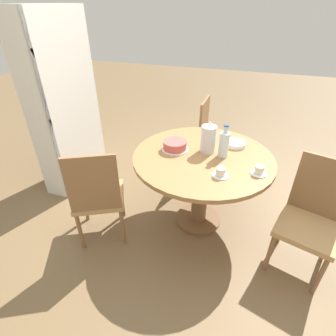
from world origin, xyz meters
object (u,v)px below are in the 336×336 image
coffee_pot (208,138)px  cake_main (175,146)px  chair_b (213,138)px  cup_b (259,171)px  chair_a (311,217)px  chair_c (98,195)px  water_bottle (224,144)px  cup_a (220,173)px  bookshelf (67,108)px

coffee_pot → cake_main: size_ratio=1.17×
chair_b → cup_b: size_ratio=7.34×
chair_b → cup_b: chair_b is taller
chair_a → cup_b: size_ratio=7.34×
chair_c → water_bottle: bearing=-178.2°
cup_a → cup_b: same height
chair_b → chair_c: (-1.41, 0.72, 0.00)m
chair_b → bookshelf: size_ratio=0.51×
water_bottle → cake_main: 0.43m
bookshelf → cup_b: bookshelf is taller
chair_b → coffee_pot: coffee_pot is taller
water_bottle → bookshelf: bearing=81.9°
water_bottle → cake_main: (-0.02, 0.42, -0.08)m
chair_b → cup_a: chair_b is taller
cup_a → chair_a: bearing=-84.4°
coffee_pot → cup_b: (-0.22, -0.44, -0.10)m
chair_c → coffee_pot: 1.06m
coffee_pot → water_bottle: size_ratio=0.96×
coffee_pot → cake_main: bearing=102.5°
chair_c → bookshelf: size_ratio=0.51×
coffee_pot → cup_b: bearing=-116.8°
chair_b → chair_a: bearing=-138.6°
chair_a → cup_a: chair_a is taller
coffee_pot → water_bottle: water_bottle is taller
chair_a → bookshelf: 2.55m
bookshelf → cup_a: size_ratio=14.50×
chair_a → cake_main: size_ratio=3.92×
chair_a → chair_b: same height
chair_a → cup_a: size_ratio=7.34×
chair_a → cake_main: chair_a is taller
chair_c → cake_main: (0.51, -0.52, 0.30)m
chair_c → bookshelf: bookshelf is taller
chair_a → cup_b: (0.05, 0.44, 0.29)m
chair_a → water_bottle: 0.87m
bookshelf → cup_b: size_ratio=14.50×
bookshelf → chair_a: bearing=78.9°
chair_c → water_bottle: water_bottle is taller
water_bottle → cup_a: water_bottle is taller
chair_c → coffee_pot: bearing=-172.1°
chair_a → cup_b: bearing=-170.6°
coffee_pot → chair_b: bearing=5.2°
bookshelf → water_bottle: size_ratio=6.42×
chair_a → water_bottle: water_bottle is taller
chair_a → cake_main: bearing=-174.1°
chair_a → coffee_pot: bearing=179.0°
water_bottle → cake_main: water_bottle is taller
chair_c → bookshelf: 1.19m
cake_main → chair_c: bearing=134.8°
chair_b → water_bottle: 0.98m
water_bottle → coffee_pot: bearing=73.8°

